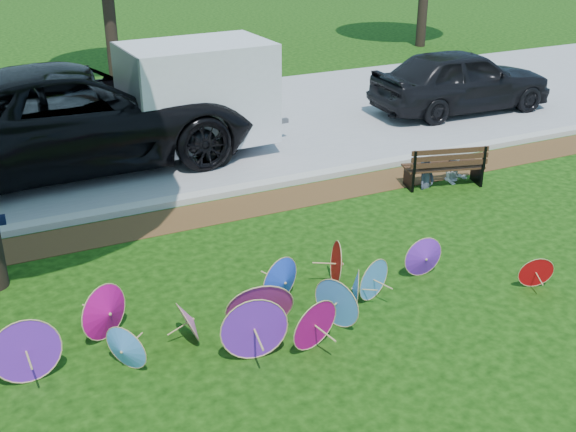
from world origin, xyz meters
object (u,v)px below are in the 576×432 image
(dark_pickup, at_px, (461,80))
(park_bench, at_px, (443,165))
(cargo_trailer, at_px, (198,93))
(person_right, at_px, (457,156))
(person_left, at_px, (428,158))
(parasol_pile, at_px, (259,305))
(black_van, at_px, (78,116))

(dark_pickup, xyz_separation_m, park_bench, (-3.61, -4.09, -0.41))
(dark_pickup, bearing_deg, park_bench, 140.93)
(park_bench, bearing_deg, cargo_trailer, 147.88)
(dark_pickup, height_order, person_right, dark_pickup)
(cargo_trailer, distance_m, person_left, 5.11)
(park_bench, bearing_deg, dark_pickup, 63.13)
(dark_pickup, bearing_deg, person_right, 143.46)
(person_right, bearing_deg, person_left, -165.43)
(parasol_pile, bearing_deg, black_van, 96.22)
(black_van, bearing_deg, dark_pickup, -92.79)
(dark_pickup, distance_m, cargo_trailer, 7.29)
(black_van, distance_m, dark_pickup, 9.77)
(black_van, xyz_separation_m, dark_pickup, (9.77, -0.21, -0.23))
(black_van, relative_size, dark_pickup, 1.56)
(park_bench, bearing_deg, parasol_pile, -134.72)
(dark_pickup, relative_size, park_bench, 3.03)
(dark_pickup, height_order, park_bench, dark_pickup)
(black_van, xyz_separation_m, person_left, (5.81, -4.25, -0.45))
(parasol_pile, distance_m, person_left, 5.94)
(dark_pickup, relative_size, cargo_trailer, 1.59)
(dark_pickup, xyz_separation_m, person_left, (-3.96, -4.04, -0.23))
(black_van, relative_size, cargo_trailer, 2.48)
(cargo_trailer, bearing_deg, park_bench, -48.89)
(parasol_pile, height_order, dark_pickup, dark_pickup)
(parasol_pile, xyz_separation_m, dark_pickup, (8.95, 7.27, 0.45))
(parasol_pile, xyz_separation_m, person_right, (5.69, 3.22, 0.16))
(black_van, height_order, person_left, black_van)
(cargo_trailer, xyz_separation_m, person_left, (3.30, -3.82, -0.77))
(cargo_trailer, xyz_separation_m, person_right, (4.00, -3.82, -0.83))
(person_left, bearing_deg, black_van, 120.60)
(black_van, xyz_separation_m, cargo_trailer, (2.51, -0.43, 0.31))
(parasol_pile, relative_size, park_bench, 4.81)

